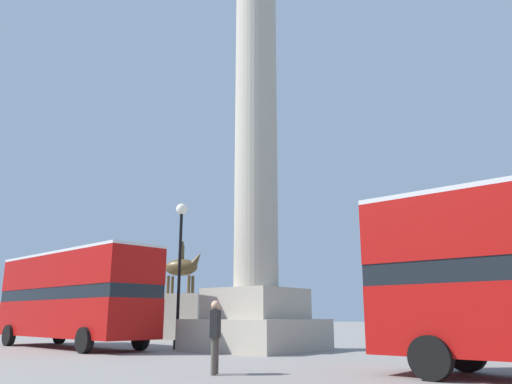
{
  "coord_description": "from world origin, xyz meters",
  "views": [
    {
      "loc": [
        13.82,
        -17.42,
        1.43
      ],
      "look_at": [
        0.0,
        0.0,
        6.96
      ],
      "focal_mm": 35.0,
      "sensor_mm": 36.0,
      "label": 1
    }
  ],
  "objects": [
    {
      "name": "ground_plane",
      "position": [
        0.0,
        0.0,
        0.0
      ],
      "size": [
        200.0,
        200.0,
        0.0
      ],
      "primitive_type": "plane",
      "color": "gray"
    },
    {
      "name": "monument_column",
      "position": [
        0.0,
        0.0,
        8.19
      ],
      "size": [
        4.85,
        4.85,
        22.28
      ],
      "color": "#ADA593",
      "rests_on": "ground_plane"
    },
    {
      "name": "bus_a",
      "position": [
        -7.72,
        -4.05,
        2.39
      ],
      "size": [
        10.84,
        3.59,
        4.31
      ],
      "rotation": [
        0.0,
        0.0,
        -0.08
      ],
      "color": "#A80F0C",
      "rests_on": "ground_plane"
    },
    {
      "name": "equestrian_statue",
      "position": [
        -10.27,
        5.11,
        1.74
      ],
      "size": [
        4.33,
        3.74,
        6.21
      ],
      "rotation": [
        0.0,
        0.0,
        0.37
      ],
      "color": "#ADA593",
      "rests_on": "ground_plane"
    },
    {
      "name": "street_lamp",
      "position": [
        -3.05,
        -1.75,
        4.14
      ],
      "size": [
        0.51,
        0.51,
        6.53
      ],
      "color": "black",
      "rests_on": "ground_plane"
    },
    {
      "name": "pedestrian_near_lamp",
      "position": [
        4.83,
        -7.75,
        1.04
      ],
      "size": [
        0.41,
        0.51,
        1.81
      ],
      "rotation": [
        0.0,
        0.0,
        2.1
      ],
      "color": "#4C473D",
      "rests_on": "ground_plane"
    }
  ]
}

